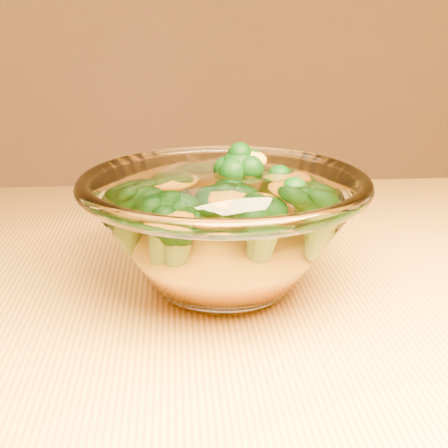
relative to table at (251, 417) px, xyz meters
name	(u,v)px	position (x,y,z in m)	size (l,w,h in m)	color
table	(251,417)	(0.00, 0.00, 0.00)	(1.20, 0.80, 0.75)	#BB8938
glass_bowl	(224,230)	(-0.02, 0.05, 0.16)	(0.24, 0.24, 0.11)	white
cheese_sauce	(224,255)	(-0.02, 0.05, 0.13)	(0.14, 0.14, 0.04)	#FFA915
broccoli_heap	(229,207)	(-0.01, 0.06, 0.17)	(0.17, 0.14, 0.08)	black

